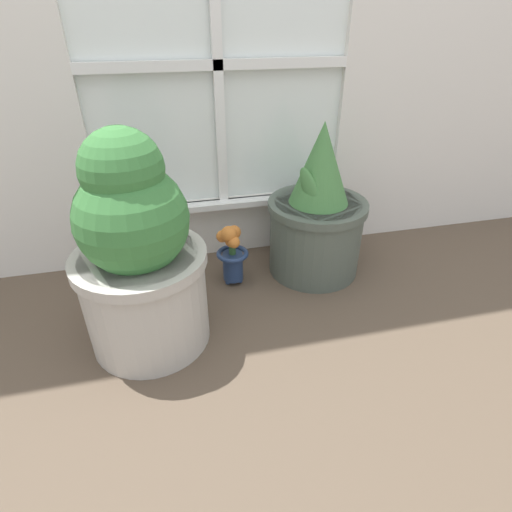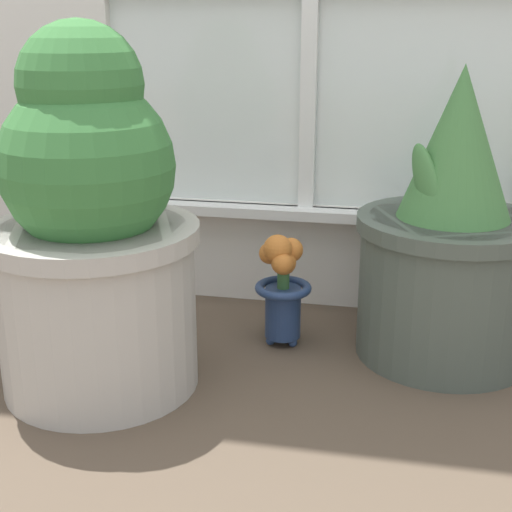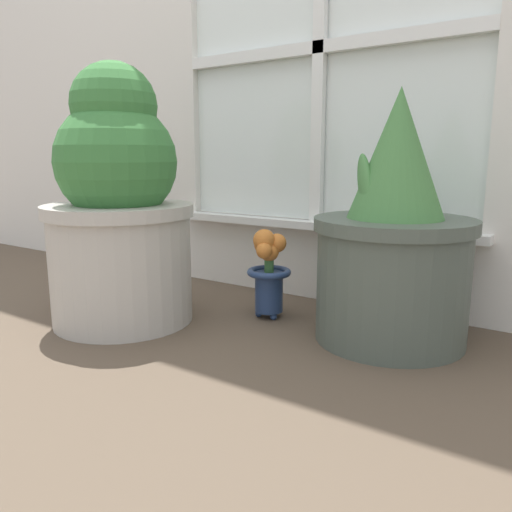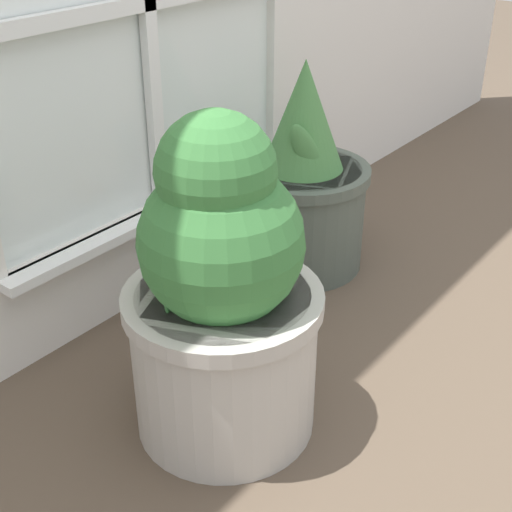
# 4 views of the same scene
# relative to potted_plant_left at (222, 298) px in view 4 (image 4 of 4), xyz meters

# --- Properties ---
(ground_plane) EXTENTS (10.00, 10.00, 0.00)m
(ground_plane) POSITION_rel_potted_plant_left_xyz_m (0.33, -0.17, -0.31)
(ground_plane) COLOR brown
(potted_plant_left) EXTENTS (0.40, 0.40, 0.68)m
(potted_plant_left) POSITION_rel_potted_plant_left_xyz_m (0.00, 0.00, 0.00)
(potted_plant_left) COLOR #B7B2A8
(potted_plant_left) RESTS_ON ground_plane
(potted_plant_right) EXTENTS (0.38, 0.38, 0.60)m
(potted_plant_right) POSITION_rel_potted_plant_left_xyz_m (0.66, 0.27, -0.07)
(potted_plant_right) COLOR #4C564C
(potted_plant_right) RESTS_ON ground_plane
(flower_vase) EXTENTS (0.12, 0.12, 0.25)m
(flower_vase) POSITION_rel_potted_plant_left_xyz_m (0.31, 0.25, -0.17)
(flower_vase) COLOR navy
(flower_vase) RESTS_ON ground_plane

